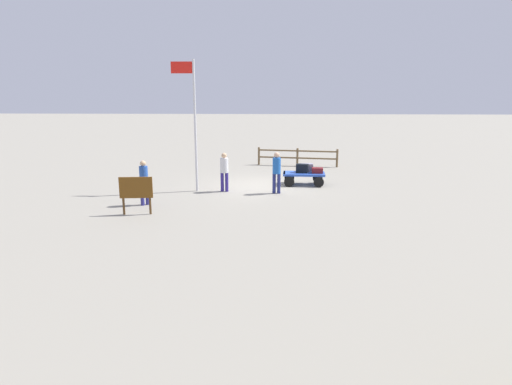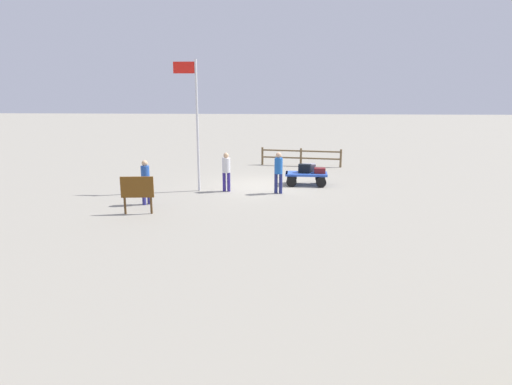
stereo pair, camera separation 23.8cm
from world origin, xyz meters
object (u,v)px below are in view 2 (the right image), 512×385
(suitcase_tan, at_px, (305,168))
(worker_lead, at_px, (278,170))
(suitcase_navy, at_px, (309,168))
(suitcase_dark, at_px, (320,171))
(worker_supervisor, at_px, (146,179))
(signboard, at_px, (137,190))
(worker_trailing, at_px, (226,169))
(flagpole, at_px, (195,116))
(luggage_cart, at_px, (306,176))

(suitcase_tan, xyz_separation_m, worker_lead, (1.18, 1.78, 0.26))
(suitcase_navy, distance_m, suitcase_tan, 0.41)
(suitcase_dark, bearing_deg, worker_supervisor, 29.23)
(suitcase_dark, distance_m, signboard, 8.48)
(worker_trailing, distance_m, flagpole, 2.54)
(worker_trailing, bearing_deg, signboard, 54.11)
(suitcase_dark, xyz_separation_m, signboard, (6.75, 5.13, 0.19))
(suitcase_tan, distance_m, suitcase_dark, 0.69)
(worker_supervisor, bearing_deg, worker_trailing, -139.15)
(luggage_cart, xyz_separation_m, flagpole, (4.74, 1.45, 2.76))
(worker_supervisor, bearing_deg, flagpole, -121.27)
(luggage_cart, xyz_separation_m, suitcase_tan, (0.06, -0.02, 0.35))
(luggage_cart, xyz_separation_m, signboard, (6.12, 5.19, 0.46))
(suitcase_dark, relative_size, signboard, 0.39)
(worker_supervisor, height_order, signboard, worker_supervisor)
(suitcase_tan, height_order, worker_supervisor, worker_supervisor)
(suitcase_navy, xyz_separation_m, suitcase_tan, (0.22, 0.34, 0.02))
(worker_supervisor, height_order, flagpole, flagpole)
(luggage_cart, distance_m, flagpole, 5.67)
(flagpole, bearing_deg, signboard, 69.62)
(suitcase_tan, height_order, signboard, signboard)
(suitcase_navy, bearing_deg, worker_lead, 56.70)
(worker_lead, xyz_separation_m, worker_supervisor, (4.98, 2.12, -0.04))
(luggage_cart, bearing_deg, worker_trailing, 23.49)
(signboard, bearing_deg, luggage_cart, -139.73)
(worker_supervisor, xyz_separation_m, flagpole, (-1.48, -2.44, 2.20))
(suitcase_tan, relative_size, worker_trailing, 0.35)
(suitcase_dark, xyz_separation_m, worker_lead, (1.87, 1.71, 0.34))
(suitcase_navy, height_order, suitcase_dark, suitcase_navy)
(worker_supervisor, bearing_deg, suitcase_tan, -147.62)
(suitcase_tan, bearing_deg, flagpole, 17.42)
(luggage_cart, distance_m, worker_lead, 2.24)
(suitcase_dark, distance_m, worker_supervisor, 7.85)
(worker_lead, height_order, worker_supervisor, worker_lead)
(worker_lead, bearing_deg, signboard, 35.02)
(suitcase_dark, xyz_separation_m, flagpole, (5.36, 1.39, 2.49))
(suitcase_tan, xyz_separation_m, signboard, (6.06, 5.20, 0.11))
(luggage_cart, bearing_deg, flagpole, 17.04)
(suitcase_navy, height_order, suitcase_tan, suitcase_tan)
(luggage_cart, height_order, worker_trailing, worker_trailing)
(suitcase_navy, relative_size, flagpole, 0.11)
(suitcase_navy, height_order, flagpole, flagpole)
(suitcase_navy, xyz_separation_m, worker_supervisor, (6.37, 4.25, 0.23))
(suitcase_dark, height_order, flagpole, flagpole)
(worker_lead, xyz_separation_m, worker_trailing, (2.22, -0.26, -0.04))
(luggage_cart, bearing_deg, suitcase_navy, -113.68)
(worker_supervisor, bearing_deg, suitcase_dark, -150.77)
(worker_lead, relative_size, flagpole, 0.32)
(worker_trailing, bearing_deg, suitcase_tan, -155.93)
(suitcase_tan, distance_m, worker_supervisor, 7.29)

